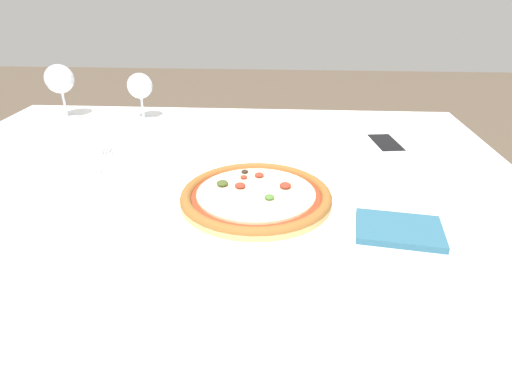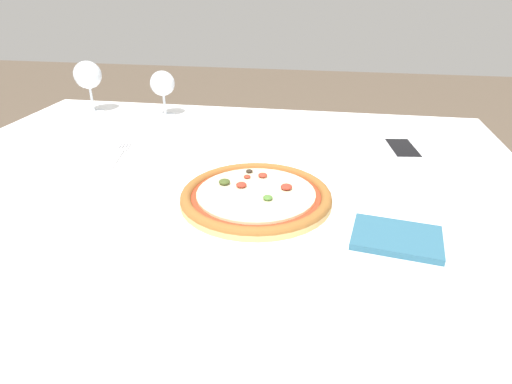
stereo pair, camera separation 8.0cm
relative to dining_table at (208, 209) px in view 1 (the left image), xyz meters
The scene contains 7 objects.
dining_table is the anchor object (origin of this frame).
pizza_plate 0.17m from the dining_table, 40.05° to the right, with size 0.34×0.34×0.04m.
fork 0.30m from the dining_table, 158.14° to the left, with size 0.06×0.17×0.00m.
wine_glass_far_left 0.73m from the dining_table, 139.36° to the left, with size 0.09×0.09×0.17m.
wine_glass_far_right 0.56m from the dining_table, 121.39° to the left, with size 0.08×0.08×0.15m.
cell_phone 0.52m from the dining_table, 30.23° to the left, with size 0.09×0.15×0.01m.
napkin_folded 0.43m from the dining_table, 25.88° to the right, with size 0.16×0.13×0.01m.
Camera 1 is at (0.16, -0.85, 1.11)m, focal length 30.00 mm.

